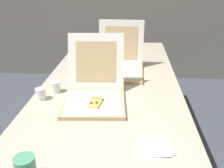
{
  "coord_description": "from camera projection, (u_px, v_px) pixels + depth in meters",
  "views": [
    {
      "loc": [
        0.14,
        -1.03,
        1.44
      ],
      "look_at": [
        0.02,
        0.46,
        0.79
      ],
      "focal_mm": 40.76,
      "sensor_mm": 36.0,
      "label": 1
    }
  ],
  "objects": [
    {
      "name": "table",
      "position": [
        111.0,
        88.0,
        1.82
      ],
      "size": [
        0.95,
        2.28,
        0.73
      ],
      "color": "#BCB29E",
      "rests_on": "ground"
    },
    {
      "name": "pizza_box_front",
      "position": [
        95.0,
        93.0,
        1.52
      ],
      "size": [
        0.39,
        0.5,
        0.36
      ],
      "rotation": [
        0.0,
        0.0,
        0.07
      ],
      "color": "tan",
      "rests_on": "table"
    },
    {
      "name": "pizza_box_middle",
      "position": [
        119.0,
        66.0,
        1.96
      ],
      "size": [
        0.37,
        0.42,
        0.38
      ],
      "rotation": [
        0.0,
        0.0,
        -0.02
      ],
      "color": "tan",
      "rests_on": "table"
    },
    {
      "name": "cup_white_near_left",
      "position": [
        41.0,
        94.0,
        1.55
      ],
      "size": [
        0.06,
        0.06,
        0.07
      ],
      "primitive_type": "cylinder",
      "color": "white",
      "rests_on": "table"
    },
    {
      "name": "cup_white_mid",
      "position": [
        74.0,
        75.0,
        1.84
      ],
      "size": [
        0.06,
        0.06,
        0.07
      ],
      "primitive_type": "cylinder",
      "color": "white",
      "rests_on": "table"
    },
    {
      "name": "cup_white_far",
      "position": [
        89.0,
        61.0,
        2.13
      ],
      "size": [
        0.06,
        0.06,
        0.07
      ],
      "primitive_type": "cylinder",
      "color": "white",
      "rests_on": "table"
    },
    {
      "name": "cup_white_near_center",
      "position": [
        55.0,
        87.0,
        1.64
      ],
      "size": [
        0.06,
        0.06,
        0.07
      ],
      "primitive_type": "cylinder",
      "color": "white",
      "rests_on": "table"
    },
    {
      "name": "napkin_pile",
      "position": [
        155.0,
        148.0,
        1.12
      ],
      "size": [
        0.18,
        0.18,
        0.01
      ],
      "color": "white",
      "rests_on": "table"
    }
  ]
}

